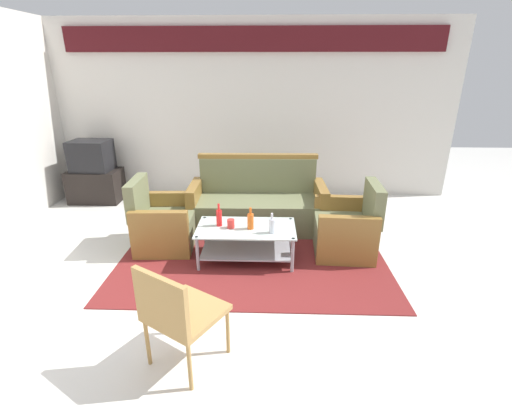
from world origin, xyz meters
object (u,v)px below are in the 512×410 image
object	(u,v)px
armchair_left	(163,224)
bottle_orange	(251,221)
tv_stand	(96,186)
coffee_table	(246,238)
couch	(258,206)
bottle_clear	(272,225)
wicker_chair	(177,311)
cup	(231,224)
armchair_right	(347,230)
bottle_red	(219,217)
television	(91,156)

from	to	relation	value
armchair_left	bottle_orange	size ratio (longest dim) A/B	3.41
tv_stand	coffee_table	bearing A→B (deg)	-36.08
couch	tv_stand	distance (m)	2.84
coffee_table	bottle_clear	size ratio (longest dim) A/B	4.81
bottle_clear	wicker_chair	bearing A→B (deg)	-114.83
couch	cup	bearing A→B (deg)	73.12
armchair_right	armchair_left	bearing A→B (deg)	91.12
bottle_red	television	world-z (taller)	television
armchair_left	bottle_orange	world-z (taller)	armchair_left
coffee_table	television	distance (m)	3.23
tv_stand	television	world-z (taller)	television
bottle_orange	cup	world-z (taller)	bottle_orange
bottle_clear	television	xyz separation A→B (m)	(-2.86, 2.01, 0.26)
cup	armchair_left	bearing A→B (deg)	158.80
couch	armchair_left	size ratio (longest dim) A/B	2.13
tv_stand	wicker_chair	bearing A→B (deg)	-57.83
armchair_left	armchair_right	world-z (taller)	same
cup	television	bearing A→B (deg)	141.76
bottle_red	armchair_right	bearing A→B (deg)	7.86
coffee_table	bottle_orange	xyz separation A→B (m)	(0.05, -0.04, 0.23)
bottle_clear	wicker_chair	distance (m)	1.61
bottle_orange	bottle_red	bearing A→B (deg)	168.44
bottle_orange	television	size ratio (longest dim) A/B	0.40
armchair_right	bottle_red	world-z (taller)	armchair_right
television	wicker_chair	bearing A→B (deg)	124.72
coffee_table	tv_stand	world-z (taller)	tv_stand
couch	armchair_right	bearing A→B (deg)	146.82
bottle_clear	tv_stand	xyz separation A→B (m)	(-2.86, 2.01, -0.24)
armchair_left	bottle_red	size ratio (longest dim) A/B	3.24
bottle_clear	couch	bearing A→B (deg)	99.95
bottle_clear	bottle_orange	size ratio (longest dim) A/B	0.92
armchair_right	tv_stand	size ratio (longest dim) A/B	1.06
bottle_orange	cup	size ratio (longest dim) A/B	2.49
couch	bottle_orange	size ratio (longest dim) A/B	7.27
couch	bottle_orange	xyz separation A→B (m)	(-0.05, -0.96, 0.19)
bottle_clear	television	distance (m)	3.51
armchair_left	wicker_chair	world-z (taller)	armchair_left
cup	tv_stand	size ratio (longest dim) A/B	0.12
couch	armchair_left	distance (m)	1.29
cup	wicker_chair	xyz separation A→B (m)	(-0.22, -1.58, 0.03)
bottle_red	bottle_orange	bearing A→B (deg)	-11.56
cup	tv_stand	distance (m)	3.07
coffee_table	television	bearing A→B (deg)	143.89
armchair_left	coffee_table	world-z (taller)	armchair_left
wicker_chair	couch	bearing A→B (deg)	110.44
couch	armchair_left	world-z (taller)	couch
cup	television	distance (m)	3.08
armchair_left	tv_stand	distance (m)	2.19
tv_stand	couch	bearing A→B (deg)	-19.69
armchair_right	bottle_clear	size ratio (longest dim) A/B	3.72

